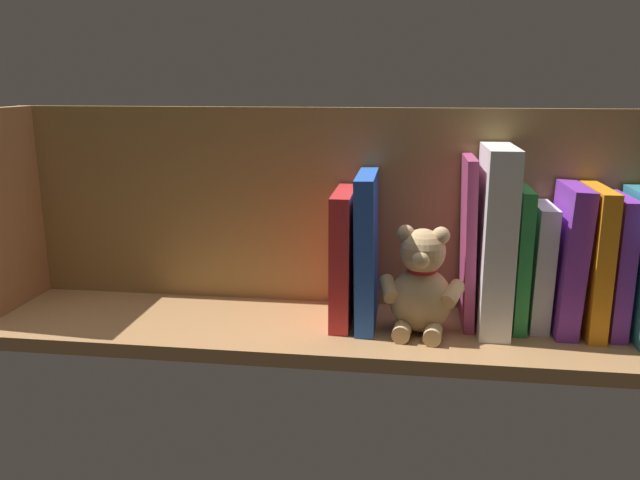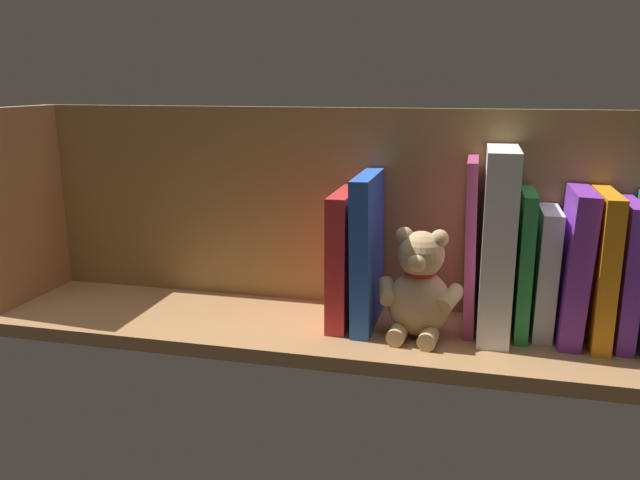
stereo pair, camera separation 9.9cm
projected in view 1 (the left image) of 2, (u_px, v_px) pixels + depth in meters
The scene contains 14 objects.
ground_plane at pixel (320, 328), 102.27cm from camera, with size 109.43×25.57×2.20cm, color #A87A4C.
shelf_back_panel at pixel (329, 207), 108.16cm from camera, with size 109.43×1.50×33.07cm, color olive.
shelf_side_divider at pixel (1, 211), 105.03cm from camera, with size 2.40×19.57×33.07cm, color #A87A4C.
book_0 at pixel (640, 265), 94.93cm from camera, with size 2.51×14.94×21.65cm, color teal.
book_1 at pixel (614, 264), 96.57cm from camera, with size 2.46×12.62×20.84cm, color purple.
book_2 at pixel (593, 260), 96.34cm from camera, with size 2.62×13.70×22.11cm, color orange.
book_3 at pixel (567, 258), 97.16cm from camera, with size 3.17×12.98×22.23cm, color purple.
book_4 at pixel (539, 265), 99.07cm from camera, with size 2.85×10.83×19.07cm, color silver.
book_5 at pixel (519, 257), 98.67cm from camera, with size 1.95×11.88×21.69cm, color green.
dictionary_thick_white at pixel (495, 239), 97.05cm from camera, with size 4.55×14.58×27.94cm, color white.
book_6 at pixel (468, 242), 99.28cm from camera, with size 1.55×11.66×26.15cm, color #B23F72.
teddy_bear at pixel (421, 286), 96.48cm from camera, with size 13.30×11.16×16.47cm.
book_7 at pixel (367, 249), 99.78cm from camera, with size 2.85×15.53×23.58cm, color blue.
book_8 at pixel (344, 256), 100.92cm from camera, with size 3.01×14.86×20.83cm, color red.
Camera 1 is at (-13.13, 94.97, 37.19)cm, focal length 36.06 mm.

